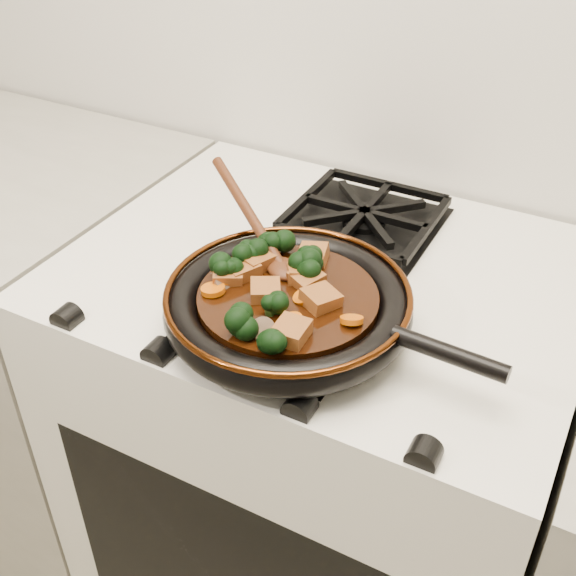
% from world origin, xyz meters
% --- Properties ---
extents(stove, '(0.76, 0.60, 0.90)m').
position_xyz_m(stove, '(0.00, 1.69, 0.45)').
color(stove, white).
rests_on(stove, ground).
extents(burner_grate_front, '(0.23, 0.23, 0.03)m').
position_xyz_m(burner_grate_front, '(0.00, 1.55, 0.91)').
color(burner_grate_front, black).
rests_on(burner_grate_front, stove).
extents(burner_grate_back, '(0.23, 0.23, 0.03)m').
position_xyz_m(burner_grate_back, '(0.00, 1.83, 0.91)').
color(burner_grate_back, black).
rests_on(burner_grate_back, stove).
extents(skillet, '(0.45, 0.32, 0.05)m').
position_xyz_m(skillet, '(0.02, 1.53, 0.94)').
color(skillet, black).
rests_on(skillet, burner_grate_front).
extents(braising_sauce, '(0.23, 0.23, 0.02)m').
position_xyz_m(braising_sauce, '(0.02, 1.53, 0.95)').
color(braising_sauce, black).
rests_on(braising_sauce, skillet).
extents(tofu_cube_0, '(0.05, 0.05, 0.03)m').
position_xyz_m(tofu_cube_0, '(0.03, 1.56, 0.97)').
color(tofu_cube_0, brown).
rests_on(tofu_cube_0, braising_sauce).
extents(tofu_cube_1, '(0.04, 0.04, 0.02)m').
position_xyz_m(tofu_cube_1, '(0.06, 1.46, 0.97)').
color(tofu_cube_1, brown).
rests_on(tofu_cube_1, braising_sauce).
extents(tofu_cube_2, '(0.05, 0.05, 0.03)m').
position_xyz_m(tofu_cube_2, '(-0.07, 1.52, 0.97)').
color(tofu_cube_2, brown).
rests_on(tofu_cube_2, braising_sauce).
extents(tofu_cube_3, '(0.05, 0.05, 0.02)m').
position_xyz_m(tofu_cube_3, '(-0.00, 1.52, 0.97)').
color(tofu_cube_3, brown).
rests_on(tofu_cube_3, braising_sauce).
extents(tofu_cube_4, '(0.06, 0.06, 0.03)m').
position_xyz_m(tofu_cube_4, '(0.06, 1.53, 0.97)').
color(tofu_cube_4, brown).
rests_on(tofu_cube_4, braising_sauce).
extents(tofu_cube_5, '(0.05, 0.05, 0.03)m').
position_xyz_m(tofu_cube_5, '(0.02, 1.57, 0.97)').
color(tofu_cube_5, brown).
rests_on(tofu_cube_5, braising_sauce).
extents(tofu_cube_6, '(0.05, 0.05, 0.03)m').
position_xyz_m(tofu_cube_6, '(-0.05, 1.57, 0.97)').
color(tofu_cube_6, brown).
rests_on(tofu_cube_6, braising_sauce).
extents(tofu_cube_7, '(0.05, 0.05, 0.03)m').
position_xyz_m(tofu_cube_7, '(0.01, 1.62, 0.97)').
color(tofu_cube_7, brown).
rests_on(tofu_cube_7, braising_sauce).
extents(tofu_cube_8, '(0.05, 0.05, 0.02)m').
position_xyz_m(tofu_cube_8, '(-0.05, 1.54, 0.97)').
color(tofu_cube_8, brown).
rests_on(tofu_cube_8, braising_sauce).
extents(broccoli_floret_0, '(0.07, 0.08, 0.07)m').
position_xyz_m(broccoli_floret_0, '(-0.04, 1.60, 0.97)').
color(broccoli_floret_0, black).
rests_on(broccoli_floret_0, braising_sauce).
extents(broccoli_floret_1, '(0.09, 0.09, 0.07)m').
position_xyz_m(broccoli_floret_1, '(-0.06, 1.57, 0.97)').
color(broccoli_floret_1, black).
rests_on(broccoli_floret_1, braising_sauce).
extents(broccoli_floret_2, '(0.08, 0.08, 0.08)m').
position_xyz_m(broccoli_floret_2, '(-0.07, 1.53, 0.97)').
color(broccoli_floret_2, black).
rests_on(broccoli_floret_2, braising_sauce).
extents(broccoli_floret_3, '(0.09, 0.09, 0.06)m').
position_xyz_m(broccoli_floret_3, '(0.01, 1.44, 0.97)').
color(broccoli_floret_3, black).
rests_on(broccoli_floret_3, braising_sauce).
extents(broccoli_floret_4, '(0.08, 0.08, 0.06)m').
position_xyz_m(broccoli_floret_4, '(0.02, 1.49, 0.97)').
color(broccoli_floret_4, black).
rests_on(broccoli_floret_4, braising_sauce).
extents(broccoli_floret_5, '(0.08, 0.08, 0.07)m').
position_xyz_m(broccoli_floret_5, '(0.05, 1.44, 0.97)').
color(broccoli_floret_5, black).
rests_on(broccoli_floret_5, braising_sauce).
extents(broccoli_floret_6, '(0.08, 0.08, 0.07)m').
position_xyz_m(broccoli_floret_6, '(0.02, 1.59, 0.97)').
color(broccoli_floret_6, black).
rests_on(broccoli_floret_6, braising_sauce).
extents(broccoli_floret_7, '(0.07, 0.07, 0.07)m').
position_xyz_m(broccoli_floret_7, '(0.02, 1.58, 0.97)').
color(broccoli_floret_7, black).
rests_on(broccoli_floret_7, braising_sauce).
extents(carrot_coin_0, '(0.03, 0.03, 0.02)m').
position_xyz_m(carrot_coin_0, '(0.11, 1.52, 0.96)').
color(carrot_coin_0, '#C95505').
rests_on(carrot_coin_0, braising_sauce).
extents(carrot_coin_1, '(0.03, 0.03, 0.01)m').
position_xyz_m(carrot_coin_1, '(-0.07, 1.49, 0.96)').
color(carrot_coin_1, '#C95505').
rests_on(carrot_coin_1, braising_sauce).
extents(carrot_coin_2, '(0.03, 0.03, 0.02)m').
position_xyz_m(carrot_coin_2, '(0.04, 1.53, 0.96)').
color(carrot_coin_2, '#C95505').
rests_on(carrot_coin_2, braising_sauce).
extents(carrot_coin_3, '(0.03, 0.03, 0.02)m').
position_xyz_m(carrot_coin_3, '(0.05, 1.48, 0.96)').
color(carrot_coin_3, '#C95505').
rests_on(carrot_coin_3, braising_sauce).
extents(carrot_coin_4, '(0.03, 0.03, 0.02)m').
position_xyz_m(carrot_coin_4, '(-0.07, 1.52, 0.96)').
color(carrot_coin_4, '#C95505').
rests_on(carrot_coin_4, braising_sauce).
extents(mushroom_slice_0, '(0.04, 0.04, 0.03)m').
position_xyz_m(mushroom_slice_0, '(0.03, 1.45, 0.97)').
color(mushroom_slice_0, brown).
rests_on(mushroom_slice_0, braising_sauce).
extents(mushroom_slice_1, '(0.04, 0.04, 0.03)m').
position_xyz_m(mushroom_slice_1, '(-0.06, 1.52, 0.97)').
color(mushroom_slice_1, brown).
rests_on(mushroom_slice_1, braising_sauce).
extents(mushroom_slice_2, '(0.04, 0.04, 0.02)m').
position_xyz_m(mushroom_slice_2, '(-0.06, 1.57, 0.97)').
color(mushroom_slice_2, brown).
rests_on(mushroom_slice_2, braising_sauce).
extents(wooden_spoon, '(0.13, 0.10, 0.22)m').
position_xyz_m(wooden_spoon, '(-0.06, 1.61, 0.98)').
color(wooden_spoon, '#4A220F').
rests_on(wooden_spoon, braising_sauce).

